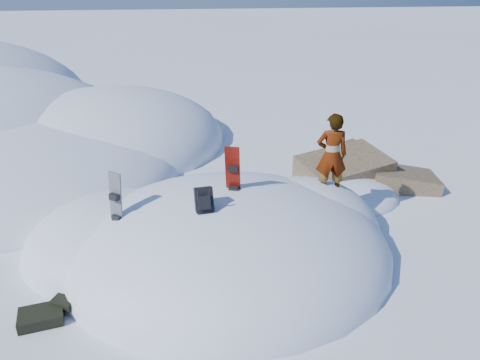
{
  "coord_description": "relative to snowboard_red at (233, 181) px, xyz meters",
  "views": [
    {
      "loc": [
        -0.67,
        -8.38,
        5.71
      ],
      "look_at": [
        0.29,
        0.3,
        1.66
      ],
      "focal_mm": 35.0,
      "sensor_mm": 36.0,
      "label": 1
    }
  ],
  "objects": [
    {
      "name": "ground",
      "position": [
        -0.15,
        -0.25,
        -1.67
      ],
      "size": [
        120.0,
        120.0,
        0.0
      ],
      "primitive_type": "plane",
      "color": "white",
      "rests_on": "ground"
    },
    {
      "name": "snow_mound",
      "position": [
        -0.32,
        -0.01,
        -1.67
      ],
      "size": [
        8.0,
        6.0,
        3.0
      ],
      "color": "silver",
      "rests_on": "ground"
    },
    {
      "name": "rock_outcrop",
      "position": [
        3.57,
        2.76,
        -1.66
      ],
      "size": [
        4.68,
        4.41,
        1.68
      ],
      "color": "olive",
      "rests_on": "ground"
    },
    {
      "name": "snowboard_red",
      "position": [
        0.0,
        0.0,
        0.0
      ],
      "size": [
        0.36,
        0.34,
        1.59
      ],
      "rotation": [
        0.0,
        0.0,
        -0.27
      ],
      "color": "#B81609",
      "rests_on": "snow_mound"
    },
    {
      "name": "snowboard_dark",
      "position": [
        -2.34,
        -0.36,
        -0.33
      ],
      "size": [
        0.33,
        0.31,
        1.55
      ],
      "rotation": [
        0.0,
        0.0,
        -0.62
      ],
      "color": "black",
      "rests_on": "snow_mound"
    },
    {
      "name": "backpack",
      "position": [
        -0.63,
        -0.77,
        -0.01
      ],
      "size": [
        0.38,
        0.46,
        0.57
      ],
      "rotation": [
        0.0,
        0.0,
        0.11
      ],
      "color": "black",
      "rests_on": "snow_mound"
    },
    {
      "name": "gear_pile",
      "position": [
        -3.51,
        -1.86,
        -1.54
      ],
      "size": [
        1.0,
        0.77,
        0.26
      ],
      "rotation": [
        0.0,
        0.0,
        0.22
      ],
      "color": "black",
      "rests_on": "ground"
    },
    {
      "name": "person",
      "position": [
        2.25,
        0.67,
        0.2
      ],
      "size": [
        0.73,
        0.52,
        1.91
      ],
      "primitive_type": "imported",
      "rotation": [
        0.0,
        0.0,
        3.06
      ],
      "color": "slate",
      "rests_on": "snow_mound"
    }
  ]
}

